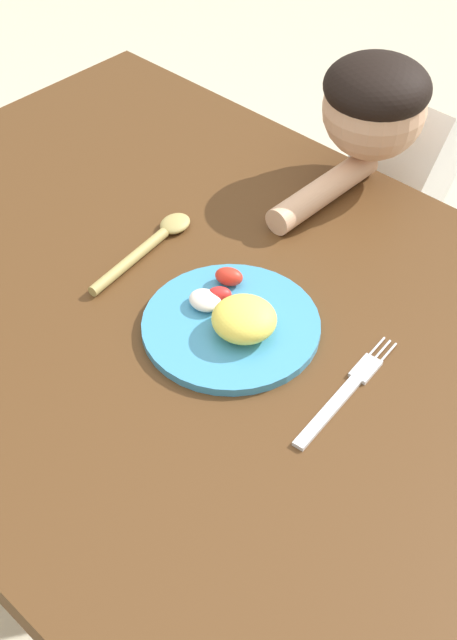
# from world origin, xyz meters

# --- Properties ---
(ground_plane) EXTENTS (8.00, 8.00, 0.00)m
(ground_plane) POSITION_xyz_m (0.00, 0.00, 0.00)
(ground_plane) COLOR beige
(dining_table) EXTENTS (1.44, 0.87, 0.74)m
(dining_table) POSITION_xyz_m (0.00, 0.00, 0.68)
(dining_table) COLOR #4E3017
(dining_table) RESTS_ON ground_plane
(plate) EXTENTS (0.24, 0.24, 0.06)m
(plate) POSITION_xyz_m (-0.02, 0.01, 0.76)
(plate) COLOR #3D8EBE
(plate) RESTS_ON dining_table
(fork) EXTENTS (0.04, 0.22, 0.01)m
(fork) POSITION_xyz_m (0.16, 0.01, 0.75)
(fork) COLOR silver
(fork) RESTS_ON dining_table
(spoon) EXTENTS (0.06, 0.22, 0.02)m
(spoon) POSITION_xyz_m (-0.23, 0.04, 0.75)
(spoon) COLOR tan
(spoon) RESTS_ON dining_table
(person) EXTENTS (0.17, 0.46, 0.94)m
(person) POSITION_xyz_m (-0.11, 0.52, 0.54)
(person) COLOR #413B74
(person) RESTS_ON ground_plane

